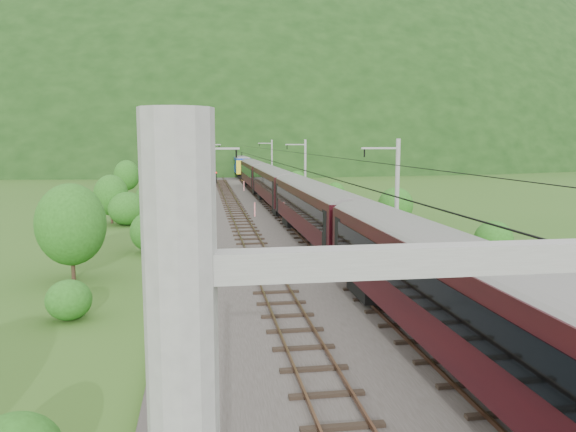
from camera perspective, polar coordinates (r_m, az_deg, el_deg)
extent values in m
plane|color=#2D5319|center=(35.61, 1.34, -5.60)|extent=(600.00, 600.00, 0.00)
cube|color=#38332D|center=(45.25, -0.89, -2.54)|extent=(14.00, 220.00, 0.30)
cube|color=#543524|center=(44.87, -4.84, -2.21)|extent=(0.08, 220.00, 0.15)
cube|color=#543524|center=(44.99, -3.01, -2.16)|extent=(0.08, 220.00, 0.15)
cube|color=black|center=(44.95, -3.92, -2.35)|extent=(2.40, 220.00, 0.12)
cube|color=#543524|center=(45.45, 1.21, -2.05)|extent=(0.08, 220.00, 0.15)
cube|color=#543524|center=(45.72, 2.99, -2.01)|extent=(0.08, 220.00, 0.15)
cube|color=black|center=(45.60, 2.10, -2.20)|extent=(2.40, 220.00, 0.12)
cube|color=gray|center=(2.43, 18.69, -4.11)|extent=(2.40, 0.12, 0.12)
cylinder|color=gray|center=(34.33, -8.88, 1.10)|extent=(0.28, 0.28, 8.00)
cube|color=gray|center=(34.13, -6.97, 6.82)|extent=(2.40, 0.12, 0.12)
cylinder|color=black|center=(34.18, -5.28, 6.34)|extent=(0.10, 0.10, 0.50)
cylinder|color=gray|center=(66.22, -8.88, 4.23)|extent=(0.28, 0.28, 8.00)
cube|color=gray|center=(66.12, -7.89, 7.20)|extent=(2.40, 0.12, 0.12)
cylinder|color=black|center=(66.15, -7.01, 6.95)|extent=(0.10, 0.10, 0.50)
cylinder|color=gray|center=(98.19, -8.87, 5.33)|extent=(0.28, 0.28, 8.00)
cube|color=gray|center=(98.12, -8.21, 7.33)|extent=(2.40, 0.12, 0.12)
cylinder|color=black|center=(98.14, -7.62, 7.16)|extent=(0.10, 0.10, 0.50)
cylinder|color=gray|center=(130.17, -8.87, 5.88)|extent=(0.28, 0.28, 8.00)
cube|color=gray|center=(130.12, -8.37, 7.39)|extent=(2.40, 0.12, 0.12)
cylinder|color=black|center=(130.13, -7.93, 7.27)|extent=(0.10, 0.10, 0.50)
cylinder|color=gray|center=(162.16, -8.87, 6.22)|extent=(0.28, 0.28, 8.00)
cube|color=gray|center=(162.11, -8.47, 7.43)|extent=(2.40, 0.12, 0.12)
cylinder|color=black|center=(162.13, -8.11, 7.33)|extent=(0.10, 0.10, 0.50)
cylinder|color=gray|center=(36.47, 11.00, 1.43)|extent=(0.28, 0.28, 8.00)
cube|color=gray|center=(35.88, 9.32, 6.82)|extent=(2.40, 0.12, 0.12)
cylinder|color=black|center=(35.59, 7.77, 6.36)|extent=(0.10, 0.10, 0.50)
cylinder|color=gray|center=(67.36, 1.76, 4.38)|extent=(0.28, 0.28, 8.00)
cube|color=gray|center=(67.04, 0.76, 7.27)|extent=(2.40, 0.12, 0.12)
cylinder|color=black|center=(66.88, -0.10, 7.01)|extent=(0.10, 0.10, 0.50)
cylinder|color=gray|center=(98.96, -1.64, 5.43)|extent=(0.28, 0.28, 8.00)
cube|color=gray|center=(98.74, -2.35, 7.40)|extent=(2.40, 0.12, 0.12)
cylinder|color=black|center=(98.63, -2.93, 7.22)|extent=(0.10, 0.10, 0.50)
cylinder|color=gray|center=(130.75, -3.40, 5.97)|extent=(0.28, 0.28, 8.00)
cube|color=gray|center=(130.58, -3.94, 7.45)|extent=(2.40, 0.12, 0.12)
cylinder|color=black|center=(130.50, -4.38, 7.32)|extent=(0.10, 0.10, 0.50)
cylinder|color=gray|center=(162.62, -4.47, 6.29)|extent=(0.28, 0.28, 8.00)
cube|color=gray|center=(162.49, -4.91, 7.49)|extent=(2.40, 0.12, 0.12)
cylinder|color=black|center=(162.43, -5.27, 7.38)|extent=(0.10, 0.10, 0.50)
cylinder|color=black|center=(44.28, -4.00, 6.27)|extent=(0.03, 198.00, 0.03)
cylinder|color=black|center=(44.94, 2.14, 6.30)|extent=(0.03, 198.00, 0.03)
ellipsoid|color=black|center=(294.29, -7.64, 6.02)|extent=(504.00, 360.00, 244.00)
cube|color=black|center=(20.61, 16.05, -7.03)|extent=(3.00, 22.77, 3.10)
cylinder|color=slate|center=(20.30, 16.20, -3.21)|extent=(3.00, 22.65, 3.00)
cube|color=black|center=(19.93, 12.09, -6.29)|extent=(0.05, 20.03, 1.19)
cube|color=black|center=(21.19, 19.84, -5.75)|extent=(0.05, 20.03, 1.19)
cube|color=black|center=(28.29, 9.09, -7.04)|extent=(2.28, 3.31, 0.93)
cube|color=black|center=(42.89, 2.72, 0.81)|extent=(3.00, 22.77, 3.10)
cylinder|color=slate|center=(42.75, 2.73, 2.67)|extent=(3.00, 22.65, 3.00)
cube|color=black|center=(42.57, 0.72, 1.27)|extent=(0.05, 20.03, 1.19)
cube|color=black|center=(43.18, 4.70, 1.34)|extent=(0.05, 20.03, 1.19)
cube|color=black|center=(35.54, 5.27, -3.95)|extent=(2.28, 3.31, 0.93)
cube|color=black|center=(50.92, 0.92, -0.38)|extent=(2.28, 3.31, 0.93)
cube|color=black|center=(66.15, -1.37, 3.24)|extent=(3.00, 22.77, 3.10)
cylinder|color=slate|center=(66.05, -1.38, 4.44)|extent=(3.00, 22.65, 3.00)
cube|color=black|center=(65.94, -2.69, 3.54)|extent=(0.05, 20.03, 1.19)
cube|color=black|center=(66.33, -0.07, 3.57)|extent=(0.05, 20.03, 1.19)
cube|color=black|center=(58.49, -0.36, 0.67)|extent=(2.28, 3.31, 0.93)
cube|color=black|center=(74.20, -2.16, 2.15)|extent=(2.28, 3.31, 0.93)
cube|color=black|center=(89.62, -3.34, 4.39)|extent=(3.00, 22.77, 3.10)
cylinder|color=slate|center=(89.55, -3.34, 5.28)|extent=(3.00, 22.65, 3.00)
cube|color=black|center=(89.47, -4.31, 4.62)|extent=(0.05, 20.03, 1.19)
cube|color=black|center=(89.76, -2.37, 4.64)|extent=(0.05, 20.03, 1.19)
cube|color=black|center=(81.86, -2.79, 2.67)|extent=(2.28, 3.31, 0.93)
cube|color=black|center=(97.67, -3.78, 3.47)|extent=(2.28, 3.31, 0.93)
cube|color=navy|center=(122.46, -4.82, 5.26)|extent=(3.00, 18.63, 3.10)
cylinder|color=slate|center=(122.41, -4.83, 5.91)|extent=(3.00, 18.53, 3.00)
cube|color=black|center=(122.35, -5.53, 5.42)|extent=(0.05, 16.39, 1.19)
cube|color=black|center=(122.56, -4.11, 5.44)|extent=(0.05, 16.39, 1.19)
cube|color=black|center=(116.07, -4.58, 4.13)|extent=(2.28, 3.31, 0.93)
cube|color=black|center=(129.05, -5.01, 4.48)|extent=(2.28, 3.31, 0.93)
cube|color=gold|center=(131.55, -5.10, 5.33)|extent=(3.06, 0.50, 2.79)
cube|color=gold|center=(113.39, -4.49, 4.96)|extent=(3.06, 0.50, 2.79)
cube|color=black|center=(125.38, -4.93, 6.28)|extent=(0.08, 1.60, 0.93)
cylinder|color=red|center=(58.52, -3.39, 0.66)|extent=(0.16, 0.16, 1.48)
cylinder|color=red|center=(88.77, -4.49, 3.07)|extent=(0.16, 0.16, 1.54)
cylinder|color=black|center=(103.28, -7.29, 3.81)|extent=(0.14, 0.14, 2.02)
sphere|color=red|center=(103.22, -7.30, 4.39)|extent=(0.24, 0.24, 0.24)
ellipsoid|color=#225416|center=(27.85, -21.38, -7.94)|extent=(2.07, 2.07, 1.87)
ellipsoid|color=#225416|center=(42.34, -13.49, -1.54)|extent=(3.44, 3.44, 3.10)
ellipsoid|color=#225416|center=(56.56, -16.03, 0.73)|extent=(3.61, 3.61, 3.25)
ellipsoid|color=#225416|center=(68.31, -13.76, 1.93)|extent=(3.53, 3.53, 3.18)
ellipsoid|color=#225416|center=(80.64, -12.40, 2.80)|extent=(3.49, 3.49, 3.14)
ellipsoid|color=#225416|center=(96.90, -11.29, 3.91)|extent=(4.55, 4.55, 4.10)
ellipsoid|color=#225416|center=(112.27, -13.30, 4.19)|extent=(3.89, 3.89, 3.50)
ellipsoid|color=#225416|center=(126.18, -10.84, 4.69)|extent=(4.22, 4.22, 3.80)
cylinder|color=black|center=(35.25, -21.04, -3.66)|extent=(0.24, 0.24, 3.12)
ellipsoid|color=#225416|center=(34.96, -21.18, -0.80)|extent=(4.01, 4.01, 4.81)
cylinder|color=black|center=(58.31, -17.49, 0.56)|extent=(0.24, 0.24, 2.63)
ellipsoid|color=#225416|center=(58.16, -17.55, 2.03)|extent=(3.38, 3.38, 4.05)
cylinder|color=black|center=(86.40, -16.03, 2.91)|extent=(0.24, 0.24, 2.88)
ellipsoid|color=#225416|center=(86.29, -16.07, 4.00)|extent=(3.71, 3.71, 4.45)
ellipsoid|color=#225416|center=(41.50, 20.14, -2.47)|extent=(2.67, 2.67, 2.41)
ellipsoid|color=#225416|center=(57.28, 10.87, 0.94)|extent=(3.53, 3.53, 3.18)
ellipsoid|color=#225416|center=(75.77, 4.81, 2.35)|extent=(2.62, 2.62, 2.36)
ellipsoid|color=#225416|center=(95.65, 0.91, 3.61)|extent=(3.09, 3.09, 2.78)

